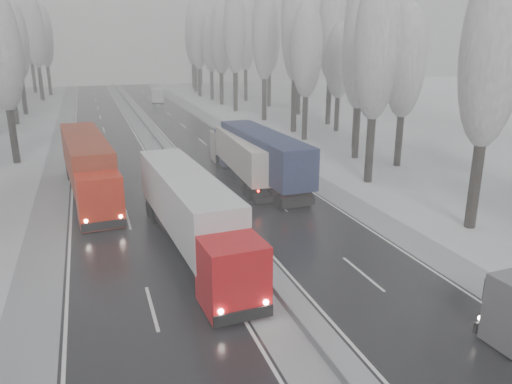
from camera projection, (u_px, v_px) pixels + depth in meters
carriageway_right at (251, 182)px, 41.40m from camera, size 7.50×200.00×0.03m
carriageway_left at (121, 194)px, 38.17m from camera, size 7.50×200.00×0.03m
median_slush at (189, 187)px, 39.79m from camera, size 3.00×200.00×0.04m
shoulder_right at (306, 177)px, 42.92m from camera, size 2.40×200.00×0.04m
shoulder_left at (52, 200)px, 36.65m from camera, size 2.40×200.00×0.04m
median_guardrail at (188, 181)px, 39.61m from camera, size 0.12×200.00×0.76m
tree_16 at (493, 51)px, 28.32m from camera, size 3.60×3.60×16.53m
tree_18 at (377, 48)px, 38.44m from camera, size 3.60×3.60×16.58m
tree_19 at (405, 62)px, 44.13m from camera, size 3.60×3.60×14.57m
tree_20 at (361, 53)px, 47.01m from camera, size 3.60×3.60×15.71m
tree_21 at (361, 33)px, 50.78m from camera, size 3.60×3.60×18.62m
tree_22 at (307, 50)px, 56.17m from camera, size 3.60×3.60×15.86m
tree_23 at (339, 61)px, 62.15m from camera, size 3.60×3.60×13.55m
tree_24 at (296, 24)px, 60.49m from camera, size 3.60×3.60×20.49m
tree_25 at (332, 31)px, 66.43m from camera, size 3.60×3.60×19.44m
tree_26 at (265, 34)px, 69.99m from camera, size 3.60×3.60×18.78m
tree_27 at (300, 40)px, 76.02m from camera, size 3.60×3.60×17.62m
tree_28 at (235, 31)px, 79.13m from camera, size 3.60×3.60×19.62m
tree_29 at (269, 38)px, 85.30m from camera, size 3.60×3.60×18.11m
tree_30 at (220, 39)px, 88.36m from camera, size 3.60×3.60×17.86m
tree_31 at (245, 36)px, 93.67m from camera, size 3.60×3.60×18.58m
tree_32 at (211, 41)px, 95.28m from camera, size 3.60×3.60×17.33m
tree_33 at (221, 51)px, 100.43m from camera, size 3.60×3.60×14.33m
tree_34 at (198, 40)px, 101.38m from camera, size 3.60×3.60×17.63m
tree_35 at (236, 38)px, 107.72m from camera, size 3.60×3.60×18.25m
tree_36 at (194, 32)px, 110.22m from camera, size 3.60×3.60×20.23m
tree_37 at (220, 43)px, 116.71m from camera, size 3.60×3.60×16.37m
tree_38 at (192, 39)px, 120.73m from camera, size 3.60×3.60×17.97m
tree_39 at (200, 44)px, 125.55m from camera, size 3.60×3.60×16.19m
tree_62 at (1, 51)px, 44.92m from camera, size 3.60×3.60×16.04m
tree_68 at (6, 44)px, 66.99m from camera, size 3.60×3.60×16.65m
tree_70 at (16, 42)px, 76.12m from camera, size 3.60×3.60×17.09m
tree_72 at (7, 50)px, 84.15m from camera, size 3.60×3.60×15.11m
tree_74 at (35, 33)px, 94.27m from camera, size 3.60×3.60×19.68m
tree_76 at (44, 37)px, 103.30m from camera, size 3.60×3.60×18.55m
tree_77 at (18, 50)px, 105.98m from camera, size 3.60×3.60×14.32m
tree_78 at (28, 34)px, 108.00m from camera, size 3.60×3.60×19.55m
tree_79 at (17, 41)px, 111.24m from camera, size 3.60×3.60×17.07m
truck_blue_box at (258, 153)px, 40.43m from camera, size 3.33×17.00×4.34m
truck_cream_box at (242, 153)px, 41.66m from camera, size 2.94×14.87×3.79m
box_truck_distant at (158, 95)px, 95.35m from camera, size 3.01×7.06×2.55m
truck_red_white at (191, 210)px, 26.98m from camera, size 3.56×16.70×4.25m
truck_red_red at (88, 163)px, 36.83m from camera, size 4.04×17.34×4.41m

